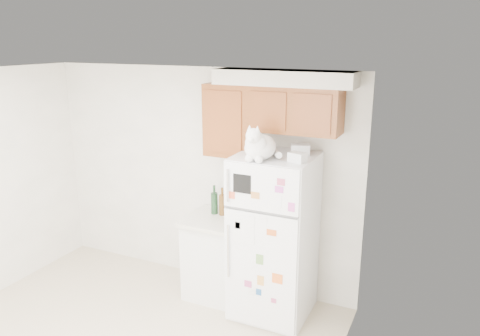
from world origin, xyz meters
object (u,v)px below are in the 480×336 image
Objects in this scene: storage_box_back at (300,149)px; bottle_green at (214,200)px; refrigerator at (274,237)px; base_counter at (217,256)px; cat at (259,146)px; storage_box_front at (297,157)px; bottle_amber at (222,201)px.

storage_box_back is 1.18m from bottle_green.
bottle_green is at bearing 167.22° from refrigerator.
base_counter is at bearing 173.91° from refrigerator.
storage_box_front is (0.35, 0.08, -0.09)m from cat.
cat reaches higher than storage_box_front.
bottle_amber is at bearing -1.13° from bottle_green.
refrigerator reaches higher than bottle_amber.
refrigerator is at bearing -12.78° from bottle_green.
refrigerator is 11.33× the size of storage_box_front.
base_counter is 1.57m from storage_box_back.
bottle_green is at bearing 159.57° from storage_box_back.
base_counter is at bearing -52.04° from bottle_green.
bottle_amber is (-0.59, 0.39, -0.76)m from cat.
refrigerator is at bearing -6.09° from base_counter.
refrigerator is 0.93m from storage_box_back.
cat is 3.36× the size of storage_box_front.
bottle_amber is (0.10, -0.00, -0.01)m from bottle_green.
base_counter is 0.63m from bottle_green.
storage_box_back is 1.20× the size of storage_box_front.
storage_box_front is (0.07, -0.29, -0.01)m from storage_box_back.
cat reaches higher than bottle_amber.
storage_box_front is at bearing -12.58° from base_counter.
storage_box_back is (0.89, 0.08, 1.29)m from base_counter.
bottle_green reaches higher than base_counter.
cat reaches higher than storage_box_back.
base_counter is at bearing -102.17° from bottle_amber.
bottle_amber is (0.02, 0.10, 0.61)m from base_counter.
bottle_green is (-0.69, 0.39, -0.75)m from cat.
storage_box_front is 1.27m from bottle_green.
cat is 0.47m from storage_box_back.
storage_box_front is 0.48× the size of bottle_amber.
refrigerator is 5.44× the size of bottle_amber.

